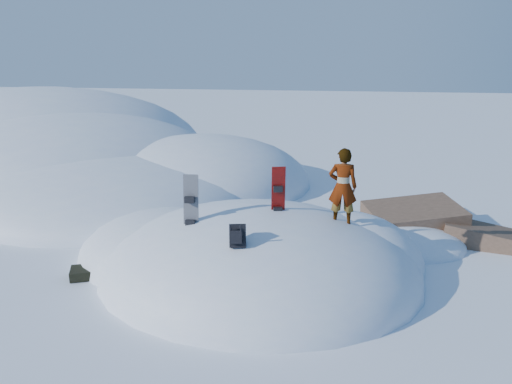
% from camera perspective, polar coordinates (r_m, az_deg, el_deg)
% --- Properties ---
extents(ground, '(120.00, 120.00, 0.00)m').
position_cam_1_polar(ground, '(11.04, 0.30, -9.44)').
color(ground, white).
rests_on(ground, ground).
extents(snow_mound, '(8.00, 6.00, 3.00)m').
position_cam_1_polar(snow_mound, '(11.28, -0.35, -8.87)').
color(snow_mound, silver).
rests_on(snow_mound, ground).
extents(snow_ridge, '(21.50, 18.50, 6.40)m').
position_cam_1_polar(snow_ridge, '(23.66, -20.74, 3.03)').
color(snow_ridge, silver).
rests_on(snow_ridge, ground).
extents(rock_outcrop, '(4.68, 4.41, 1.68)m').
position_cam_1_polar(rock_outcrop, '(13.81, 18.08, -4.98)').
color(rock_outcrop, brown).
rests_on(rock_outcrop, ground).
extents(snowboard_red, '(0.30, 0.23, 1.55)m').
position_cam_1_polar(snowboard_red, '(10.48, 2.53, -1.10)').
color(snowboard_red, '#BA0D09').
rests_on(snowboard_red, snow_mound).
extents(snowboard_dark, '(0.32, 0.25, 1.62)m').
position_cam_1_polar(snowboard_dark, '(10.17, -7.46, -2.46)').
color(snowboard_dark, black).
rests_on(snowboard_dark, snow_mound).
extents(backpack, '(0.37, 0.43, 0.51)m').
position_cam_1_polar(backpack, '(9.09, -2.15, -5.02)').
color(backpack, black).
rests_on(backpack, snow_mound).
extents(gear_pile, '(1.01, 0.80, 0.26)m').
position_cam_1_polar(gear_pile, '(11.46, -18.24, -8.58)').
color(gear_pile, black).
rests_on(gear_pile, ground).
extents(person, '(0.59, 0.39, 1.61)m').
position_cam_1_polar(person, '(10.37, 9.88, 0.60)').
color(person, slate).
rests_on(person, snow_mound).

